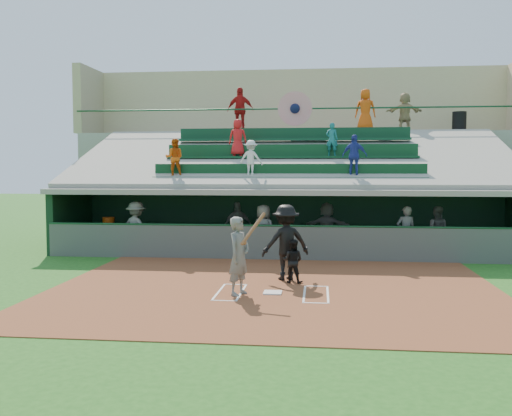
# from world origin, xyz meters

# --- Properties ---
(ground) EXTENTS (100.00, 100.00, 0.00)m
(ground) POSITION_xyz_m (0.00, 0.00, 0.00)
(ground) COLOR #205919
(ground) RESTS_ON ground
(dirt_slab) EXTENTS (11.00, 9.00, 0.02)m
(dirt_slab) POSITION_xyz_m (0.00, 0.50, 0.01)
(dirt_slab) COLOR brown
(dirt_slab) RESTS_ON ground
(home_plate) EXTENTS (0.43, 0.43, 0.03)m
(home_plate) POSITION_xyz_m (0.00, 0.00, 0.04)
(home_plate) COLOR silver
(home_plate) RESTS_ON dirt_slab
(batters_box_chalk) EXTENTS (2.65, 1.85, 0.01)m
(batters_box_chalk) POSITION_xyz_m (0.00, 0.00, 0.02)
(batters_box_chalk) COLOR white
(batters_box_chalk) RESTS_ON dirt_slab
(dugout_floor) EXTENTS (16.00, 3.50, 0.04)m
(dugout_floor) POSITION_xyz_m (0.00, 6.75, 0.02)
(dugout_floor) COLOR gray
(dugout_floor) RESTS_ON ground
(concourse_slab) EXTENTS (20.00, 3.00, 4.60)m
(concourse_slab) POSITION_xyz_m (0.00, 13.50, 2.30)
(concourse_slab) COLOR gray
(concourse_slab) RESTS_ON ground
(grandstand) EXTENTS (20.40, 10.40, 7.80)m
(grandstand) POSITION_xyz_m (-0.01, 10.51, 2.26)
(grandstand) COLOR #4E534F
(grandstand) RESTS_ON ground
(batter_at_plate) EXTENTS (0.97, 0.82, 1.95)m
(batter_at_plate) POSITION_xyz_m (-0.77, -0.26, 0.95)
(batter_at_plate) COLOR #595C56
(batter_at_plate) RESTS_ON dirt_slab
(catcher) EXTENTS (0.63, 0.54, 1.13)m
(catcher) POSITION_xyz_m (0.41, 1.30, 0.59)
(catcher) COLOR black
(catcher) RESTS_ON dirt_slab
(home_umpire) EXTENTS (1.47, 1.17, 2.00)m
(home_umpire) POSITION_xyz_m (0.21, 1.68, 1.02)
(home_umpire) COLOR black
(home_umpire) RESTS_ON dirt_slab
(dugout_bench) EXTENTS (13.62, 4.08, 0.42)m
(dugout_bench) POSITION_xyz_m (0.28, 7.94, 0.25)
(dugout_bench) COLOR brown
(dugout_bench) RESTS_ON dugout_floor
(white_table) EXTENTS (0.91, 0.72, 0.74)m
(white_table) POSITION_xyz_m (-6.51, 6.54, 0.41)
(white_table) COLOR silver
(white_table) RESTS_ON dugout_floor
(water_cooler) EXTENTS (0.43, 0.43, 0.43)m
(water_cooler) POSITION_xyz_m (-6.53, 6.59, 1.00)
(water_cooler) COLOR #C4480B
(water_cooler) RESTS_ON white_table
(dugout_player_a) EXTENTS (1.34, 1.07, 1.81)m
(dugout_player_a) POSITION_xyz_m (-5.11, 5.41, 0.95)
(dugout_player_a) COLOR #565A55
(dugout_player_a) RESTS_ON dugout_floor
(dugout_player_b) EXTENTS (1.10, 0.71, 1.74)m
(dugout_player_b) POSITION_xyz_m (-1.83, 6.93, 0.91)
(dugout_player_b) COLOR #595C56
(dugout_player_b) RESTS_ON dugout_floor
(dugout_player_c) EXTENTS (1.00, 0.86, 1.73)m
(dugout_player_c) POSITION_xyz_m (-0.76, 5.48, 0.91)
(dugout_player_c) COLOR #51534E
(dugout_player_c) RESTS_ON dugout_floor
(dugout_player_d) EXTENTS (1.68, 0.81, 1.73)m
(dugout_player_d) POSITION_xyz_m (1.37, 6.96, 0.91)
(dugout_player_d) COLOR #595C57
(dugout_player_d) RESTS_ON dugout_floor
(dugout_player_e) EXTENTS (0.65, 0.46, 1.71)m
(dugout_player_e) POSITION_xyz_m (3.92, 5.66, 0.89)
(dugout_player_e) COLOR #535550
(dugout_player_e) RESTS_ON dugout_floor
(dugout_player_f) EXTENTS (0.98, 0.87, 1.67)m
(dugout_player_f) POSITION_xyz_m (5.04, 6.39, 0.87)
(dugout_player_f) COLOR #555753
(dugout_player_f) RESTS_ON dugout_floor
(trash_bin) EXTENTS (0.62, 0.62, 0.92)m
(trash_bin) POSITION_xyz_m (7.34, 13.40, 5.06)
(trash_bin) COLOR black
(trash_bin) RESTS_ON concourse_slab
(concourse_staff_a) EXTENTS (1.21, 0.57, 2.02)m
(concourse_staff_a) POSITION_xyz_m (-2.47, 12.35, 5.61)
(concourse_staff_a) COLOR #AC1513
(concourse_staff_a) RESTS_ON concourse_slab
(concourse_staff_b) EXTENTS (0.93, 0.63, 1.83)m
(concourse_staff_b) POSITION_xyz_m (3.06, 12.05, 5.51)
(concourse_staff_b) COLOR #CC490C
(concourse_staff_b) RESTS_ON concourse_slab
(concourse_staff_c) EXTENTS (1.61, 0.62, 1.70)m
(concourse_staff_c) POSITION_xyz_m (4.80, 12.55, 5.45)
(concourse_staff_c) COLOR tan
(concourse_staff_c) RESTS_ON concourse_slab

